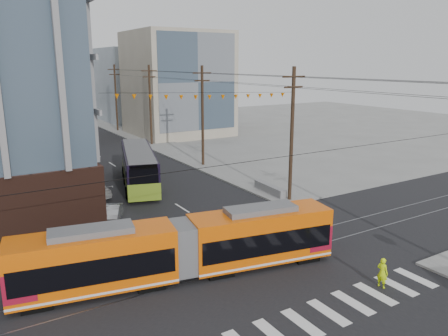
# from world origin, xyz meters

# --- Properties ---
(ground) EXTENTS (160.00, 160.00, 0.00)m
(ground) POSITION_xyz_m (0.00, 0.00, 0.00)
(ground) COLOR slate
(bg_bldg_ne_near) EXTENTS (14.00, 14.00, 16.00)m
(bg_bldg_ne_near) POSITION_xyz_m (16.00, 48.00, 8.00)
(bg_bldg_ne_near) COLOR gray
(bg_bldg_ne_near) RESTS_ON ground
(bg_bldg_ne_far) EXTENTS (16.00, 16.00, 14.00)m
(bg_bldg_ne_far) POSITION_xyz_m (18.00, 68.00, 7.00)
(bg_bldg_ne_far) COLOR #8C99A5
(bg_bldg_ne_far) RESTS_ON ground
(utility_pole_far) EXTENTS (0.30, 0.30, 11.00)m
(utility_pole_far) POSITION_xyz_m (8.50, 56.00, 5.50)
(utility_pole_far) COLOR black
(utility_pole_far) RESTS_ON ground
(streetcar) EXTENTS (17.34, 5.51, 3.31)m
(streetcar) POSITION_xyz_m (-5.00, 3.65, 1.66)
(streetcar) COLOR #DB5405
(streetcar) RESTS_ON ground
(city_bus) EXTENTS (6.15, 12.68, 3.52)m
(city_bus) POSITION_xyz_m (-0.42, 22.27, 1.76)
(city_bus) COLOR black
(city_bus) RESTS_ON ground
(parked_car_silver) EXTENTS (3.03, 4.40, 1.37)m
(parked_car_silver) POSITION_xyz_m (-5.75, 13.96, 0.69)
(parked_car_silver) COLOR #96999A
(parked_car_silver) RESTS_ON ground
(parked_car_white) EXTENTS (2.89, 4.99, 1.36)m
(parked_car_white) POSITION_xyz_m (-5.33, 20.77, 0.68)
(parked_car_white) COLOR #BCBCBC
(parked_car_white) RESTS_ON ground
(parked_car_grey) EXTENTS (2.88, 5.37, 1.43)m
(parked_car_grey) POSITION_xyz_m (-5.77, 25.78, 0.72)
(parked_car_grey) COLOR #565B60
(parked_car_grey) RESTS_ON ground
(pedestrian) EXTENTS (0.48, 0.65, 1.62)m
(pedestrian) POSITION_xyz_m (3.21, -2.69, 0.81)
(pedestrian) COLOR #CCF60C
(pedestrian) RESTS_ON ground
(jersey_barrier) EXTENTS (1.21, 4.21, 0.83)m
(jersey_barrier) POSITION_xyz_m (8.30, 13.44, 0.42)
(jersey_barrier) COLOR gray
(jersey_barrier) RESTS_ON ground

